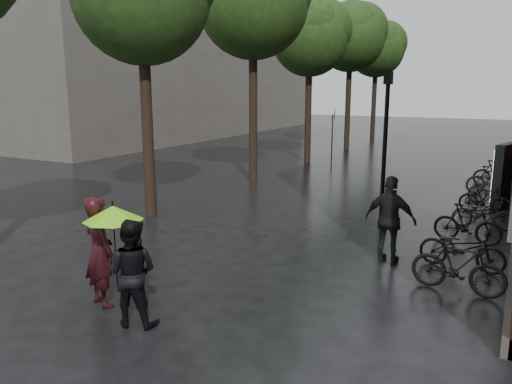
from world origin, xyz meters
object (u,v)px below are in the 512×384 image
Objects in this scene: pedestrian_walking at (390,220)px; lamp_post at (385,133)px; person_burgundy at (99,251)px; person_black at (132,272)px; ad_lightbox at (504,176)px; parked_bicycles at (482,206)px.

lamp_post reaches higher than pedestrian_walking.
person_burgundy is 1.02m from person_black.
ad_lightbox is 0.49× the size of lamp_post.
person_burgundy is 12.55m from ad_lightbox.
pedestrian_walking is (2.89, 4.77, 0.08)m from person_black.
person_burgundy is at bearing -121.15° from parked_bicycles.
person_black is at bearing -96.00° from ad_lightbox.
person_black is 8.32m from lamp_post.
person_burgundy is at bearing -110.87° from lamp_post.
person_black is (0.98, -0.29, -0.10)m from person_burgundy.
person_black is at bearing -115.60° from parked_bicycles.
person_burgundy is 0.16× the size of parked_bicycles.
lamp_post reaches higher than ad_lightbox.
pedestrian_walking is 0.16× the size of parked_bicycles.
ad_lightbox reaches higher than pedestrian_walking.
parked_bicycles is (4.41, 9.20, -0.39)m from person_black.
pedestrian_walking is at bearing -137.38° from person_black.
person_burgundy is at bearing -32.91° from person_black.
lamp_post is (2.91, 7.63, 1.52)m from person_burgundy.
person_black is 0.42× the size of lamp_post.
person_burgundy reaches higher than pedestrian_walking.
pedestrian_walking is at bearing -108.88° from parked_bicycles.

